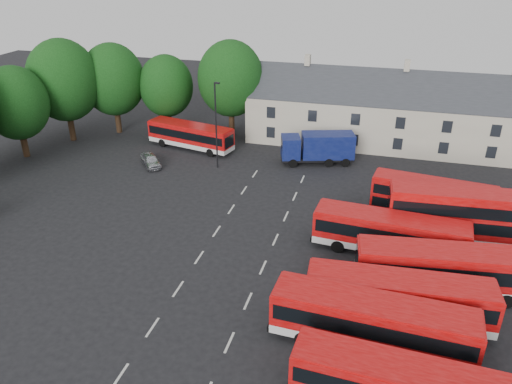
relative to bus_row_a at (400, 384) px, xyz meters
The scene contains 15 objects.
ground 16.98m from the bus_row_a, 150.25° to the left, with size 140.00×140.00×0.00m, color black.
lane_markings 16.09m from the bus_row_a, 139.52° to the left, with size 5.15×33.80×0.01m.
treeline 45.24m from the bus_row_a, 141.91° to the left, with size 29.92×32.59×12.01m.
terrace_houses 38.44m from the bus_row_a, 90.99° to the left, with size 35.70×7.13×10.06m.
bus_row_a is the anchor object (origin of this frame).
bus_row_b 4.56m from the bus_row_a, 110.84° to the left, with size 11.69×3.30×3.27m.
bus_row_c 7.01m from the bus_row_a, 91.41° to the left, with size 11.43×3.33×3.19m.
bus_row_d 11.23m from the bus_row_a, 75.67° to the left, with size 11.96×4.10×3.31m.
bus_row_e 14.78m from the bus_row_a, 93.65° to the left, with size 11.49×3.52×3.20m.
bus_dd_south 18.25m from the bus_row_a, 76.45° to the left, with size 11.19×3.26×4.53m.
bus_dd_north 20.32m from the bus_row_a, 83.61° to the left, with size 10.02×3.58×4.02m.
bus_north 39.34m from the bus_row_a, 127.07° to the left, with size 10.66×4.60×2.94m.
box_truck 32.17m from the bus_row_a, 105.95° to the left, with size 8.05×4.55×3.36m.
silver_car 36.39m from the bus_row_a, 135.52° to the left, with size 1.54×3.82×1.30m, color #B5B7BD.
lamppost 33.09m from the bus_row_a, 125.05° to the left, with size 0.64×0.34×9.18m.
Camera 1 is at (12.46, -27.40, 21.16)m, focal length 35.00 mm.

